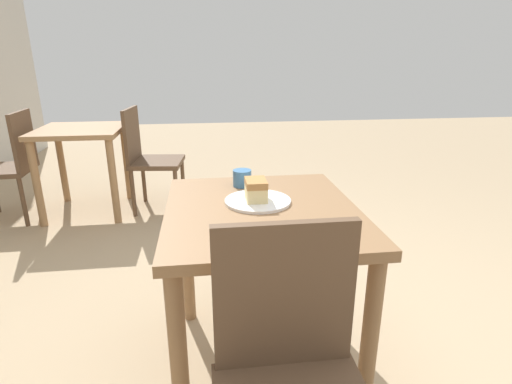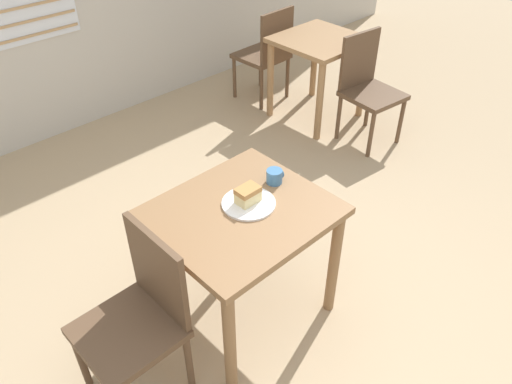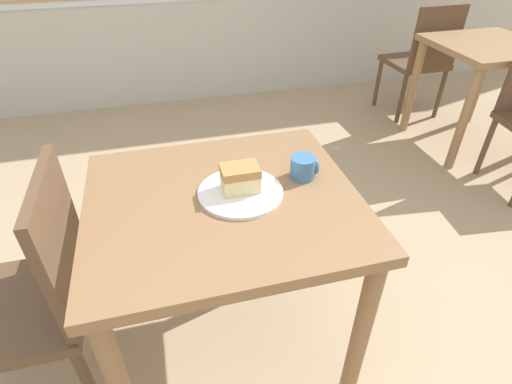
{
  "view_description": "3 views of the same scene",
  "coord_description": "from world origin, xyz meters",
  "px_view_note": "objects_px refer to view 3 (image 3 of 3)",
  "views": [
    {
      "loc": [
        -1.4,
        0.6,
        1.33
      ],
      "look_at": [
        0.16,
        0.4,
        0.79
      ],
      "focal_mm": 28.0,
      "sensor_mm": 36.0,
      "label": 1
    },
    {
      "loc": [
        -1.19,
        -1.03,
        2.34
      ],
      "look_at": [
        0.16,
        0.38,
        0.83
      ],
      "focal_mm": 35.0,
      "sensor_mm": 36.0,
      "label": 2
    },
    {
      "loc": [
        -0.09,
        -0.61,
        1.52
      ],
      "look_at": [
        0.16,
        0.35,
        0.79
      ],
      "focal_mm": 28.0,
      "sensor_mm": 36.0,
      "label": 3
    }
  ],
  "objects_px": {
    "dining_table_near": "(225,229)",
    "coffee_mug": "(304,167)",
    "chair_far_opposite": "(421,58)",
    "cake_slice": "(240,178)",
    "dining_table_far": "(484,65)",
    "plate": "(240,192)",
    "chair_near_window": "(35,292)"
  },
  "relations": [
    {
      "from": "dining_table_near",
      "to": "chair_near_window",
      "type": "distance_m",
      "value": 0.64
    },
    {
      "from": "chair_near_window",
      "to": "plate",
      "type": "xyz_separation_m",
      "value": [
        0.69,
        0.0,
        0.27
      ]
    },
    {
      "from": "plate",
      "to": "coffee_mug",
      "type": "xyz_separation_m",
      "value": [
        0.23,
        0.04,
        0.03
      ]
    },
    {
      "from": "dining_table_near",
      "to": "plate",
      "type": "relative_size",
      "value": 3.15
    },
    {
      "from": "plate",
      "to": "coffee_mug",
      "type": "distance_m",
      "value": 0.23
    },
    {
      "from": "dining_table_far",
      "to": "plate",
      "type": "bearing_deg",
      "value": -148.07
    },
    {
      "from": "dining_table_near",
      "to": "dining_table_far",
      "type": "relative_size",
      "value": 1.14
    },
    {
      "from": "dining_table_near",
      "to": "plate",
      "type": "distance_m",
      "value": 0.15
    },
    {
      "from": "plate",
      "to": "coffee_mug",
      "type": "bearing_deg",
      "value": 10.49
    },
    {
      "from": "dining_table_near",
      "to": "plate",
      "type": "xyz_separation_m",
      "value": [
        0.06,
        0.01,
        0.14
      ]
    },
    {
      "from": "chair_far_opposite",
      "to": "coffee_mug",
      "type": "xyz_separation_m",
      "value": [
        -1.68,
        -1.76,
        0.31
      ]
    },
    {
      "from": "cake_slice",
      "to": "coffee_mug",
      "type": "distance_m",
      "value": 0.23
    },
    {
      "from": "plate",
      "to": "chair_near_window",
      "type": "bearing_deg",
      "value": -179.86
    },
    {
      "from": "dining_table_near",
      "to": "coffee_mug",
      "type": "height_order",
      "value": "coffee_mug"
    },
    {
      "from": "chair_far_opposite",
      "to": "plate",
      "type": "xyz_separation_m",
      "value": [
        -1.91,
        -1.8,
        0.27
      ]
    },
    {
      "from": "cake_slice",
      "to": "chair_near_window",
      "type": "bearing_deg",
      "value": -179.24
    },
    {
      "from": "cake_slice",
      "to": "plate",
      "type": "bearing_deg",
      "value": -104.73
    },
    {
      "from": "chair_far_opposite",
      "to": "cake_slice",
      "type": "height_order",
      "value": "chair_far_opposite"
    },
    {
      "from": "plate",
      "to": "dining_table_near",
      "type": "bearing_deg",
      "value": -172.59
    },
    {
      "from": "chair_far_opposite",
      "to": "cake_slice",
      "type": "relative_size",
      "value": 7.71
    },
    {
      "from": "dining_table_near",
      "to": "cake_slice",
      "type": "relative_size",
      "value": 7.24
    },
    {
      "from": "dining_table_far",
      "to": "coffee_mug",
      "type": "bearing_deg",
      "value": -145.83
    },
    {
      "from": "chair_near_window",
      "to": "coffee_mug",
      "type": "bearing_deg",
      "value": 92.74
    },
    {
      "from": "dining_table_near",
      "to": "coffee_mug",
      "type": "distance_m",
      "value": 0.33
    },
    {
      "from": "coffee_mug",
      "to": "chair_near_window",
      "type": "bearing_deg",
      "value": -177.26
    },
    {
      "from": "dining_table_far",
      "to": "chair_far_opposite",
      "type": "bearing_deg",
      "value": 101.02
    },
    {
      "from": "chair_near_window",
      "to": "chair_far_opposite",
      "type": "height_order",
      "value": "same"
    },
    {
      "from": "chair_near_window",
      "to": "coffee_mug",
      "type": "xyz_separation_m",
      "value": [
        0.92,
        0.04,
        0.31
      ]
    },
    {
      "from": "chair_near_window",
      "to": "coffee_mug",
      "type": "distance_m",
      "value": 0.97
    },
    {
      "from": "dining_table_near",
      "to": "chair_near_window",
      "type": "bearing_deg",
      "value": 179.46
    },
    {
      "from": "dining_table_near",
      "to": "chair_far_opposite",
      "type": "relative_size",
      "value": 0.94
    },
    {
      "from": "chair_near_window",
      "to": "chair_far_opposite",
      "type": "xyz_separation_m",
      "value": [
        2.6,
        1.8,
        0.0
      ]
    }
  ]
}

